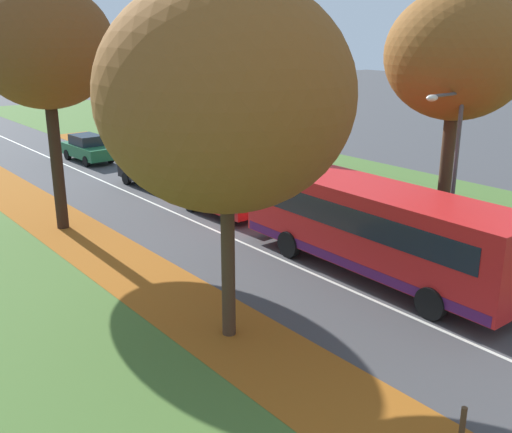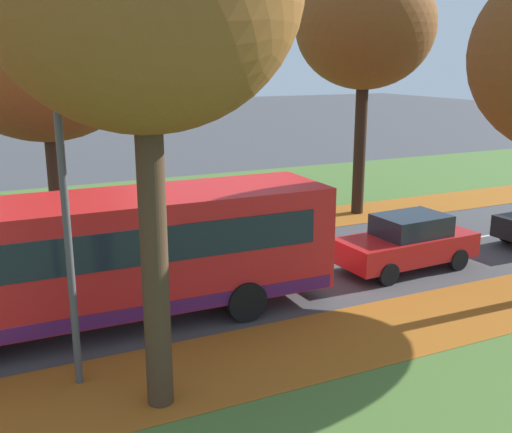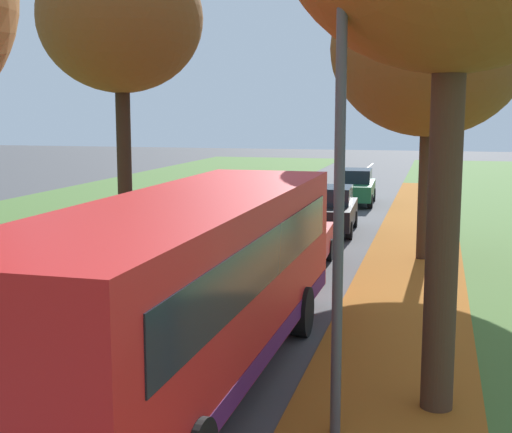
{
  "view_description": "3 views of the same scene",
  "coord_description": "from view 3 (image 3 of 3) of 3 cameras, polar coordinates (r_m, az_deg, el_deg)",
  "views": [
    {
      "loc": [
        -13.05,
        -1.36,
        7.85
      ],
      "look_at": [
        -0.69,
        14.09,
        1.6
      ],
      "focal_mm": 42.0,
      "sensor_mm": 36.0,
      "label": 1
    },
    {
      "loc": [
        14.65,
        8.16,
        5.91
      ],
      "look_at": [
        -0.49,
        15.35,
        1.55
      ],
      "focal_mm": 42.0,
      "sensor_mm": 36.0,
      "label": 2
    },
    {
      "loc": [
        5.21,
        0.49,
        4.29
      ],
      "look_at": [
        1.33,
        15.64,
        1.97
      ],
      "focal_mm": 50.0,
      "sensor_mm": 36.0,
      "label": 3
    }
  ],
  "objects": [
    {
      "name": "leaf_litter_right",
      "position": [
        14.18,
        11.36,
        -9.3
      ],
      "size": [
        2.8,
        60.0,
        0.0
      ],
      "primitive_type": "cube",
      "color": "#9E5619",
      "rests_on": "grass_verge_right"
    },
    {
      "name": "road_centre_line",
      "position": [
        20.64,
        -0.59,
        -3.54
      ],
      "size": [
        0.12,
        80.0,
        0.01
      ],
      "primitive_type": "cube",
      "color": "silver",
      "rests_on": "ground"
    },
    {
      "name": "tree_left_mid",
      "position": [
        23.69,
        -10.79,
        15.25
      ],
      "size": [
        5.22,
        5.22,
        9.55
      ],
      "color": "black",
      "rests_on": "ground"
    },
    {
      "name": "tree_right_mid",
      "position": [
        21.12,
        13.69,
        12.97
      ],
      "size": [
        5.55,
        5.55,
        8.55
      ],
      "color": "#382619",
      "rests_on": "ground"
    },
    {
      "name": "streetlamp_right",
      "position": [
        9.16,
        4.67,
        4.95
      ],
      "size": [
        1.89,
        0.28,
        6.0
      ],
      "color": "#47474C",
      "rests_on": "ground"
    },
    {
      "name": "bus",
      "position": [
        11.12,
        -5.24,
        -5.05
      ],
      "size": [
        2.76,
        10.43,
        2.98
      ],
      "color": "red",
      "rests_on": "ground"
    },
    {
      "name": "car_red_lead",
      "position": [
        19.44,
        3.17,
        -1.87
      ],
      "size": [
        1.93,
        4.28,
        1.62
      ],
      "color": "#B21919",
      "rests_on": "ground"
    },
    {
      "name": "car_black_following",
      "position": [
        25.49,
        5.95,
        0.56
      ],
      "size": [
        1.94,
        4.28,
        1.62
      ],
      "color": "black",
      "rests_on": "ground"
    },
    {
      "name": "car_green_third_in_line",
      "position": [
        33.29,
        7.91,
        2.37
      ],
      "size": [
        1.91,
        4.27,
        1.62
      ],
      "color": "#1E6038",
      "rests_on": "ground"
    }
  ]
}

